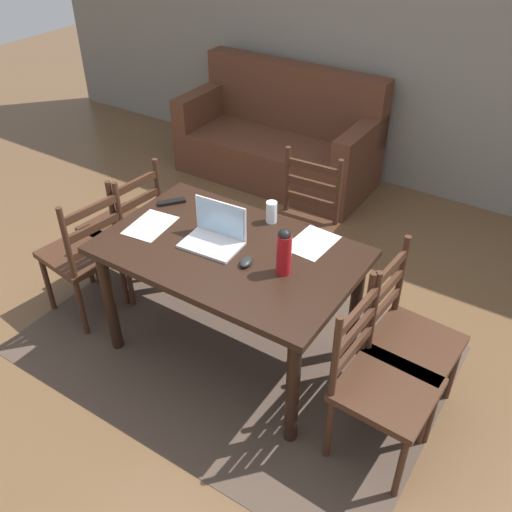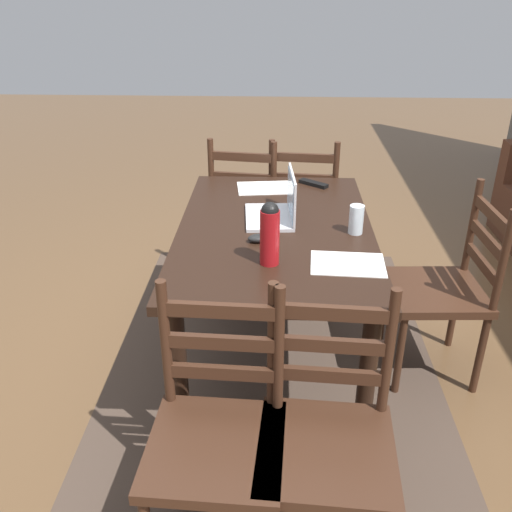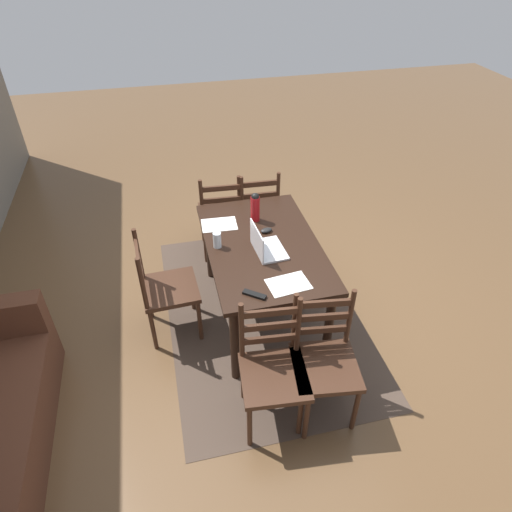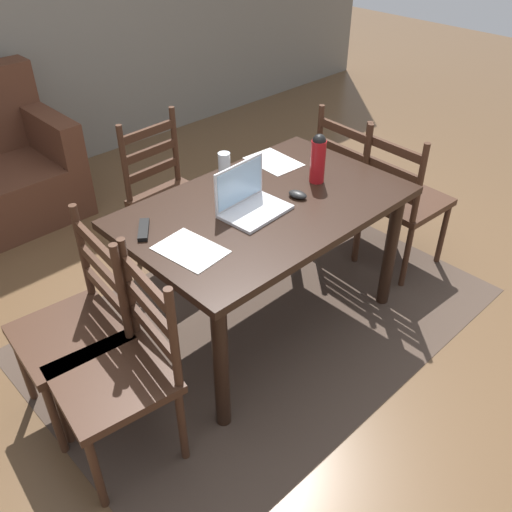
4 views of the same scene
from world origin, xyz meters
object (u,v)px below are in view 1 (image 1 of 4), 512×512
(chair_left_near, at_px, (86,254))
(water_bottle, at_px, (284,251))
(computer_mouse, at_px, (246,262))
(chair_right_far, at_px, (407,340))
(chair_left_far, at_px, (125,228))
(dining_table, at_px, (230,264))
(chair_right_near, at_px, (380,384))
(tv_remote, at_px, (172,202))
(couch, at_px, (280,140))
(laptop, at_px, (216,233))
(chair_far_head, at_px, (300,228))
(drinking_glass, at_px, (271,212))

(chair_left_near, xyz_separation_m, water_bottle, (1.35, 0.16, 0.45))
(computer_mouse, bearing_deg, chair_right_far, 5.23)
(water_bottle, bearing_deg, chair_left_far, 171.82)
(dining_table, height_order, computer_mouse, computer_mouse)
(dining_table, distance_m, computer_mouse, 0.21)
(chair_left_near, height_order, chair_right_near, same)
(chair_left_near, xyz_separation_m, computer_mouse, (1.15, 0.11, 0.33))
(chair_left_near, bearing_deg, tv_remote, 42.85)
(couch, bearing_deg, chair_right_near, -50.12)
(laptop, bearing_deg, chair_far_head, 82.89)
(couch, distance_m, computer_mouse, 2.55)
(chair_right_near, bearing_deg, laptop, 170.11)
(computer_mouse, xyz_separation_m, tv_remote, (-0.73, 0.27, -0.01))
(chair_right_near, height_order, water_bottle, water_bottle)
(laptop, xyz_separation_m, computer_mouse, (0.26, -0.08, -0.04))
(laptop, height_order, computer_mouse, laptop)
(chair_left_far, height_order, couch, couch)
(chair_right_near, distance_m, drinking_glass, 1.15)
(laptop, bearing_deg, chair_left_near, -167.46)
(dining_table, xyz_separation_m, chair_right_near, (1.00, -0.18, -0.21))
(chair_right_near, relative_size, couch, 0.53)
(chair_far_head, height_order, water_bottle, water_bottle)
(chair_right_far, xyz_separation_m, couch, (-1.96, 1.99, -0.11))
(chair_far_head, height_order, chair_right_near, same)
(chair_left_near, bearing_deg, laptop, 12.54)
(chair_left_far, distance_m, drinking_glass, 1.13)
(couch, height_order, tv_remote, couch)
(chair_left_far, bearing_deg, laptop, -10.08)
(chair_right_near, bearing_deg, dining_table, 169.97)
(laptop, relative_size, tv_remote, 1.97)
(drinking_glass, relative_size, tv_remote, 0.77)
(tv_remote, bearing_deg, couch, -41.08)
(dining_table, height_order, chair_left_near, chair_left_near)
(chair_right_near, bearing_deg, couch, 129.88)
(water_bottle, bearing_deg, chair_far_head, 113.14)
(chair_far_head, distance_m, chair_right_far, 1.18)
(chair_right_near, xyz_separation_m, laptop, (-1.10, 0.19, 0.37))
(chair_right_far, relative_size, water_bottle, 3.62)
(dining_table, relative_size, laptop, 4.23)
(drinking_glass, bearing_deg, tv_remote, -166.04)
(chair_right_far, height_order, chair_left_far, same)
(chair_right_far, relative_size, computer_mouse, 9.50)
(dining_table, height_order, water_bottle, water_bottle)
(chair_left_near, bearing_deg, chair_right_far, 10.37)
(chair_far_head, distance_m, laptop, 0.89)
(chair_left_far, relative_size, chair_left_near, 1.00)
(chair_right_far, height_order, drinking_glass, chair_right_far)
(computer_mouse, bearing_deg, tv_remote, 148.24)
(laptop, bearing_deg, chair_right_near, -9.89)
(chair_left_far, xyz_separation_m, tv_remote, (0.42, 0.03, 0.32))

